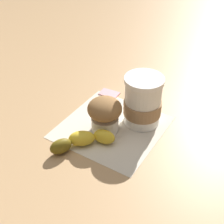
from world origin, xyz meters
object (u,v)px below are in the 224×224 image
object	(u,v)px
banana	(82,140)
sugar_packet	(109,93)
coffee_cup	(143,102)
muffin	(105,113)

from	to	relation	value
banana	sugar_packet	distance (m)	0.21
coffee_cup	banana	world-z (taller)	coffee_cup
muffin	sugar_packet	xyz separation A→B (m)	(-0.14, -0.05, -0.04)
coffee_cup	banana	bearing A→B (deg)	-32.46
coffee_cup	muffin	bearing A→B (deg)	-46.10
coffee_cup	muffin	size ratio (longest dim) A/B	1.44
muffin	banana	distance (m)	0.08
sugar_packet	banana	bearing A→B (deg)	9.66
banana	sugar_packet	xyz separation A→B (m)	(-0.20, -0.03, -0.01)
coffee_cup	banana	distance (m)	0.16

